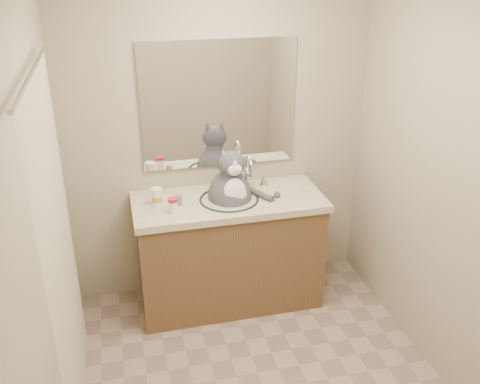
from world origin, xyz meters
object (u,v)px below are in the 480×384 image
(pill_bottle_redcap, at_px, (173,205))
(grey_canister, at_px, (179,200))
(cat, at_px, (231,193))
(pill_bottle_orange, at_px, (157,197))

(pill_bottle_redcap, bearing_deg, grey_canister, 65.06)
(cat, relative_size, grey_canister, 8.52)
(grey_canister, bearing_deg, pill_bottle_redcap, -114.94)
(cat, xyz_separation_m, grey_canister, (-0.37, -0.02, -0.00))
(cat, bearing_deg, grey_canister, 177.94)
(pill_bottle_orange, bearing_deg, pill_bottle_redcap, -57.63)
(cat, xyz_separation_m, pill_bottle_redcap, (-0.42, -0.13, 0.02))
(cat, height_order, grey_canister, cat)
(cat, height_order, pill_bottle_orange, cat)
(cat, bearing_deg, pill_bottle_orange, 174.20)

